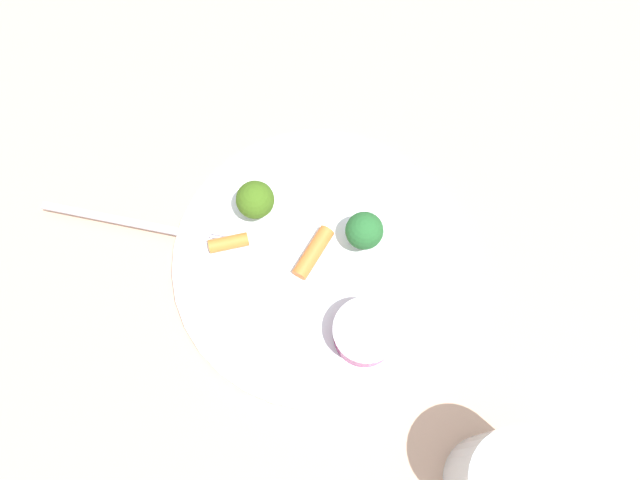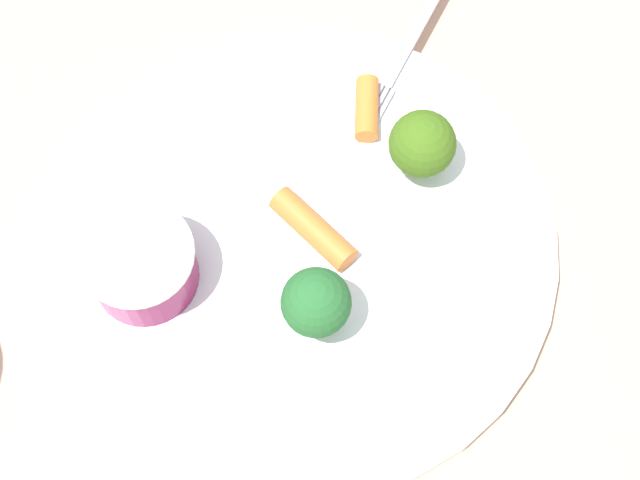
# 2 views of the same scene
# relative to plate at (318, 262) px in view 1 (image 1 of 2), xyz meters

# --- Properties ---
(ground_plane) EXTENTS (2.40, 2.40, 0.00)m
(ground_plane) POSITION_rel_plate_xyz_m (0.00, 0.00, -0.01)
(ground_plane) COLOR tan
(plate) EXTENTS (0.27, 0.27, 0.01)m
(plate) POSITION_rel_plate_xyz_m (0.00, 0.00, 0.00)
(plate) COLOR white
(plate) RESTS_ON ground_plane
(sauce_cup) EXTENTS (0.06, 0.06, 0.03)m
(sauce_cup) POSITION_rel_plate_xyz_m (-0.08, 0.01, 0.02)
(sauce_cup) COLOR maroon
(sauce_cup) RESTS_ON plate
(broccoli_floret_0) EXTENTS (0.03, 0.03, 0.04)m
(broccoli_floret_0) POSITION_rel_plate_xyz_m (0.07, 0.01, 0.03)
(broccoli_floret_0) COLOR #96B863
(broccoli_floret_0) RESTS_ON plate
(broccoli_floret_1) EXTENTS (0.03, 0.03, 0.04)m
(broccoli_floret_1) POSITION_rel_plate_xyz_m (-0.01, -0.04, 0.03)
(broccoli_floret_1) COLOR #81BB5E
(broccoli_floret_1) RESTS_ON plate
(carrot_stick_0) EXTENTS (0.03, 0.05, 0.01)m
(carrot_stick_0) POSITION_rel_plate_xyz_m (0.01, -0.00, 0.01)
(carrot_stick_0) COLOR orange
(carrot_stick_0) RESTS_ON plate
(carrot_stick_1) EXTENTS (0.03, 0.04, 0.01)m
(carrot_stick_1) POSITION_rel_plate_xyz_m (0.06, 0.05, 0.01)
(carrot_stick_1) COLOR orange
(carrot_stick_1) RESTS_ON plate
(fork) EXTENTS (0.15, 0.13, 0.00)m
(fork) POSITION_rel_plate_xyz_m (0.13, 0.10, 0.01)
(fork) COLOR #B4AEBE
(fork) RESTS_ON plate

